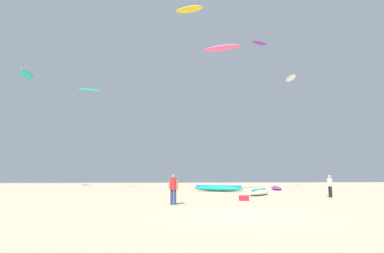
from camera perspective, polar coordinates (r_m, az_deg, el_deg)
name	(u,v)px	position (r m, az deg, el deg)	size (l,w,h in m)	color
ground_plane	(243,215)	(13.82, 8.82, -14.79)	(120.00, 120.00, 0.00)	beige
person_foreground	(173,187)	(18.28, -3.22, -10.33)	(0.50, 0.36, 1.61)	navy
person_midground	(330,184)	(26.31, 22.60, -9.15)	(0.36, 0.52, 1.59)	black
kite_grounded_near	(259,192)	(27.55, 11.40, -10.99)	(3.22, 4.13, 0.50)	white
kite_grounded_mid	(218,188)	(33.41, 4.51, -10.55)	(5.12, 3.81, 0.65)	#19B29E
kite_grounded_far	(276,188)	(37.83, 14.27, -10.20)	(1.62, 3.65, 0.46)	purple
cooler_box	(244,198)	(21.45, 8.91, -12.05)	(0.56, 0.36, 0.32)	red
kite_aloft_0	(90,90)	(41.13, -17.13, 6.02)	(2.69, 1.66, 0.46)	#19B29E
kite_aloft_1	(189,9)	(48.77, -0.46, 19.46)	(4.11, 2.77, 0.77)	yellow
kite_aloft_2	(259,43)	(60.46, 11.50, 13.87)	(3.34, 2.27, 0.49)	purple
kite_aloft_3	(222,48)	(34.07, 5.12, 13.23)	(3.96, 2.84, 0.52)	#E5598C
kite_aloft_4	(291,78)	(46.47, 16.56, 7.94)	(1.11, 3.14, 0.53)	white
kite_aloft_5	(27,75)	(49.99, -26.51, 7.99)	(1.53, 4.51, 0.55)	#19B29E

